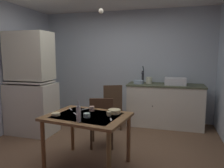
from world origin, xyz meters
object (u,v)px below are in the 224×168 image
(sink_basin, at_px, (175,81))
(dining_table, at_px, (87,122))
(serving_bowl_wide, at_px, (56,114))
(mixing_bowl_counter, at_px, (139,82))
(glass_bottle, at_px, (79,113))
(hutch_cabinet, at_px, (31,87))
(mug_dark, at_px, (109,114))
(hand_pump, at_px, (143,76))
(chair_far_side, at_px, (102,121))
(chair_by_counter, at_px, (112,106))

(sink_basin, distance_m, dining_table, 2.43)
(serving_bowl_wide, bearing_deg, mixing_bowl_counter, 69.61)
(sink_basin, bearing_deg, glass_bottle, -115.92)
(hutch_cabinet, distance_m, mug_dark, 2.06)
(hand_pump, xyz_separation_m, chair_far_side, (-0.47, -1.50, -0.62))
(mug_dark, bearing_deg, hutch_cabinet, 154.83)
(mixing_bowl_counter, bearing_deg, chair_by_counter, -132.81)
(hand_pump, relative_size, mixing_bowl_counter, 1.78)
(chair_by_counter, height_order, mug_dark, chair_by_counter)
(sink_basin, bearing_deg, serving_bowl_wide, -125.63)
(serving_bowl_wide, xyz_separation_m, mug_dark, (0.71, 0.17, 0.01))
(mixing_bowl_counter, bearing_deg, mug_dark, -92.74)
(mug_dark, bearing_deg, chair_by_counter, 104.13)
(chair_by_counter, bearing_deg, mug_dark, -75.87)
(dining_table, height_order, mug_dark, mug_dark)
(hand_pump, distance_m, chair_by_counter, 1.01)
(sink_basin, bearing_deg, hand_pump, 176.33)
(hand_pump, distance_m, mug_dark, 2.12)
(hutch_cabinet, relative_size, sink_basin, 4.53)
(dining_table, xyz_separation_m, mug_dark, (0.30, 0.05, 0.12))
(hutch_cabinet, relative_size, chair_by_counter, 2.09)
(chair_far_side, xyz_separation_m, chair_by_counter, (-0.08, 0.90, 0.03))
(chair_far_side, height_order, mug_dark, chair_far_side)
(dining_table, xyz_separation_m, chair_by_counter, (-0.08, 1.54, -0.15))
(mixing_bowl_counter, relative_size, dining_table, 0.18)
(dining_table, height_order, glass_bottle, glass_bottle)
(hutch_cabinet, distance_m, glass_bottle, 2.00)
(sink_basin, height_order, serving_bowl_wide, sink_basin)
(hand_pump, relative_size, mug_dark, 6.31)
(sink_basin, xyz_separation_m, chair_far_side, (-1.18, -1.46, -0.53))
(sink_basin, height_order, hand_pump, hand_pump)
(mixing_bowl_counter, distance_m, chair_far_side, 1.54)
(mixing_bowl_counter, bearing_deg, sink_basin, 3.65)
(hand_pump, bearing_deg, glass_bottle, -100.64)
(dining_table, distance_m, chair_far_side, 0.66)
(mixing_bowl_counter, bearing_deg, hutch_cabinet, -150.21)
(mug_dark, bearing_deg, dining_table, -169.70)
(sink_basin, distance_m, mug_dark, 2.24)
(serving_bowl_wide, bearing_deg, mug_dark, 13.55)
(hand_pump, distance_m, chair_far_side, 1.69)
(chair_by_counter, height_order, glass_bottle, glass_bottle)
(hand_pump, relative_size, dining_table, 0.33)
(dining_table, relative_size, glass_bottle, 4.50)
(chair_far_side, relative_size, glass_bottle, 3.28)
(chair_by_counter, distance_m, glass_bottle, 1.87)
(hutch_cabinet, bearing_deg, chair_far_side, -10.44)
(hutch_cabinet, relative_size, mixing_bowl_counter, 9.08)
(hutch_cabinet, height_order, chair_far_side, hutch_cabinet)
(hand_pump, xyz_separation_m, mixing_bowl_counter, (-0.08, -0.10, -0.13))
(hand_pump, xyz_separation_m, dining_table, (-0.47, -2.14, -0.45))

